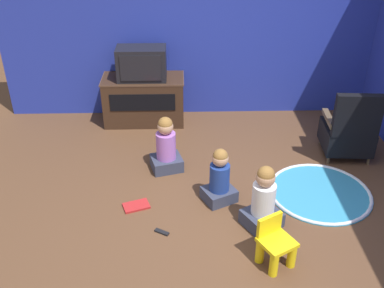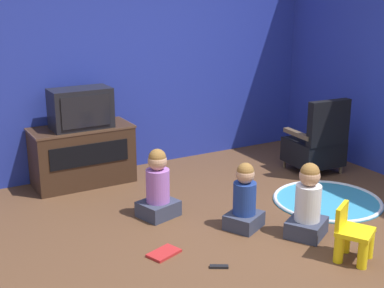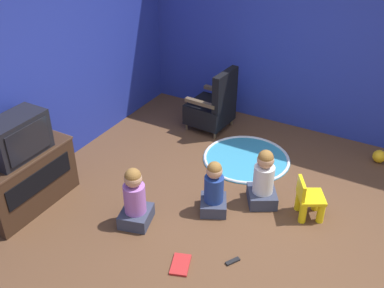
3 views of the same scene
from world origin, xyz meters
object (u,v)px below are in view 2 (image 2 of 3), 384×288
at_px(tv_cabinet, 82,154).
at_px(television, 81,108).
at_px(black_armchair, 317,145).
at_px(child_watching_center, 158,188).
at_px(child_watching_right, 308,205).
at_px(book, 164,253).
at_px(yellow_kid_chair, 352,237).
at_px(remote_control, 219,267).
at_px(child_watching_left, 244,200).

distance_m(tv_cabinet, television, 0.54).
height_order(black_armchair, child_watching_center, black_armchair).
bearing_deg(child_watching_right, tv_cabinet, 89.59).
height_order(television, book, television).
xyz_separation_m(yellow_kid_chair, remote_control, (-1.02, 0.41, -0.19)).
bearing_deg(tv_cabinet, remote_control, -82.54).
height_order(book, remote_control, book).
height_order(black_armchair, child_watching_left, black_armchair).
bearing_deg(child_watching_center, tv_cabinet, 89.55).
bearing_deg(child_watching_right, black_armchair, 15.14).
bearing_deg(tv_cabinet, book, -89.17).
distance_m(television, remote_control, 2.52).
distance_m(black_armchair, child_watching_center, 2.23).
height_order(tv_cabinet, child_watching_center, child_watching_center).
bearing_deg(remote_control, book, -25.27).
xyz_separation_m(child_watching_center, book, (-0.31, -0.73, -0.28)).
distance_m(television, child_watching_left, 2.13).
xyz_separation_m(child_watching_left, child_watching_center, (-0.58, 0.63, 0.02)).
xyz_separation_m(yellow_kid_chair, book, (-1.31, 0.83, -0.18)).
relative_size(black_armchair, remote_control, 6.04).
xyz_separation_m(black_armchair, child_watching_left, (-1.64, -0.85, -0.07)).
bearing_deg(yellow_kid_chair, child_watching_center, 93.10).
relative_size(black_armchair, child_watching_center, 1.34).
distance_m(tv_cabinet, book, 1.99).
height_order(television, black_armchair, television).
bearing_deg(black_armchair, book, 24.47).
distance_m(television, black_armchair, 2.78).
bearing_deg(child_watching_right, remote_control, 155.72).
distance_m(television, yellow_kid_chair, 3.13).
bearing_deg(remote_control, yellow_kid_chair, -171.57).
relative_size(child_watching_center, book, 2.21).
xyz_separation_m(tv_cabinet, book, (0.03, -1.97, -0.33)).
relative_size(television, child_watching_center, 0.96).
bearing_deg(remote_control, child_watching_right, -143.62).
relative_size(yellow_kid_chair, remote_control, 3.02).
relative_size(television, black_armchair, 0.71).
bearing_deg(yellow_kid_chair, remote_control, 128.41).
height_order(tv_cabinet, yellow_kid_chair, tv_cabinet).
bearing_deg(child_watching_left, television, 90.06).
bearing_deg(child_watching_right, yellow_kid_chair, -117.09).
distance_m(child_watching_center, child_watching_right, 1.42).
bearing_deg(remote_control, black_armchair, -118.19).
relative_size(television, child_watching_right, 0.95).
bearing_deg(tv_cabinet, black_armchair, -21.72).
bearing_deg(child_watching_left, child_watching_center, 106.06).
relative_size(child_watching_center, child_watching_right, 1.00).
xyz_separation_m(television, book, (0.03, -1.92, -0.87)).
bearing_deg(tv_cabinet, yellow_kid_chair, -64.49).
bearing_deg(yellow_kid_chair, tv_cabinet, 85.92).
distance_m(yellow_kid_chair, child_watching_left, 1.02).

